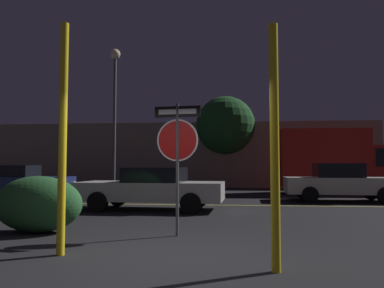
{
  "coord_description": "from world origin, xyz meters",
  "views": [
    {
      "loc": [
        1.0,
        -5.48,
        1.35
      ],
      "look_at": [
        0.08,
        3.9,
        1.91
      ],
      "focal_mm": 35.0,
      "sensor_mm": 36.0,
      "label": 1
    }
  ],
  "objects_px": {
    "stop_sign": "(177,142)",
    "yellow_pole_left": "(63,137)",
    "hedge_bush_1": "(38,204)",
    "passing_car_2": "(152,188)",
    "yellow_pole_right": "(275,146)",
    "passing_car_3": "(341,182)",
    "passing_car_1": "(15,182)",
    "tree_0": "(225,126)",
    "delivery_truck": "(346,160)",
    "street_lamp": "(115,92)"
  },
  "relations": [
    {
      "from": "delivery_truck",
      "to": "street_lamp",
      "type": "xyz_separation_m",
      "value": [
        -11.6,
        -0.23,
        3.55
      ]
    },
    {
      "from": "passing_car_3",
      "to": "street_lamp",
      "type": "height_order",
      "value": "street_lamp"
    },
    {
      "from": "stop_sign",
      "to": "delivery_truck",
      "type": "distance_m",
      "value": 13.5
    },
    {
      "from": "hedge_bush_1",
      "to": "delivery_truck",
      "type": "distance_m",
      "value": 15.11
    },
    {
      "from": "passing_car_2",
      "to": "tree_0",
      "type": "bearing_deg",
      "value": -6.85
    },
    {
      "from": "hedge_bush_1",
      "to": "tree_0",
      "type": "bearing_deg",
      "value": 77.43
    },
    {
      "from": "yellow_pole_left",
      "to": "passing_car_3",
      "type": "bearing_deg",
      "value": 53.98
    },
    {
      "from": "passing_car_1",
      "to": "delivery_truck",
      "type": "bearing_deg",
      "value": 99.91
    },
    {
      "from": "yellow_pole_left",
      "to": "tree_0",
      "type": "relative_size",
      "value": 0.62
    },
    {
      "from": "yellow_pole_right",
      "to": "passing_car_1",
      "type": "distance_m",
      "value": 13.98
    },
    {
      "from": "yellow_pole_left",
      "to": "passing_car_2",
      "type": "height_order",
      "value": "yellow_pole_left"
    },
    {
      "from": "passing_car_1",
      "to": "street_lamp",
      "type": "height_order",
      "value": "street_lamp"
    },
    {
      "from": "delivery_truck",
      "to": "yellow_pole_right",
      "type": "bearing_deg",
      "value": -20.65
    },
    {
      "from": "passing_car_3",
      "to": "street_lamp",
      "type": "relative_size",
      "value": 0.59
    },
    {
      "from": "passing_car_2",
      "to": "stop_sign",
      "type": "bearing_deg",
      "value": -158.84
    },
    {
      "from": "yellow_pole_left",
      "to": "passing_car_1",
      "type": "height_order",
      "value": "yellow_pole_left"
    },
    {
      "from": "passing_car_2",
      "to": "delivery_truck",
      "type": "xyz_separation_m",
      "value": [
        8.11,
        7.44,
        0.96
      ]
    },
    {
      "from": "stop_sign",
      "to": "passing_car_2",
      "type": "relative_size",
      "value": 0.56
    },
    {
      "from": "delivery_truck",
      "to": "street_lamp",
      "type": "height_order",
      "value": "street_lamp"
    },
    {
      "from": "passing_car_2",
      "to": "delivery_truck",
      "type": "height_order",
      "value": "delivery_truck"
    },
    {
      "from": "passing_car_3",
      "to": "tree_0",
      "type": "distance_m",
      "value": 10.5
    },
    {
      "from": "hedge_bush_1",
      "to": "yellow_pole_left",
      "type": "bearing_deg",
      "value": -53.7
    },
    {
      "from": "stop_sign",
      "to": "passing_car_1",
      "type": "height_order",
      "value": "stop_sign"
    },
    {
      "from": "yellow_pole_right",
      "to": "passing_car_3",
      "type": "bearing_deg",
      "value": 69.74
    },
    {
      "from": "yellow_pole_right",
      "to": "passing_car_1",
      "type": "height_order",
      "value": "yellow_pole_right"
    },
    {
      "from": "passing_car_3",
      "to": "delivery_truck",
      "type": "relative_size",
      "value": 0.66
    },
    {
      "from": "delivery_truck",
      "to": "tree_0",
      "type": "distance_m",
      "value": 8.04
    },
    {
      "from": "hedge_bush_1",
      "to": "passing_car_1",
      "type": "xyz_separation_m",
      "value": [
        -5.13,
        7.69,
        0.13
      ]
    },
    {
      "from": "tree_0",
      "to": "passing_car_1",
      "type": "bearing_deg",
      "value": -134.87
    },
    {
      "from": "passing_car_1",
      "to": "tree_0",
      "type": "xyz_separation_m",
      "value": [
        8.82,
        8.86,
        3.2
      ]
    },
    {
      "from": "hedge_bush_1",
      "to": "passing_car_2",
      "type": "xyz_separation_m",
      "value": [
        1.5,
        4.17,
        0.1
      ]
    },
    {
      "from": "hedge_bush_1",
      "to": "street_lamp",
      "type": "relative_size",
      "value": 0.25
    },
    {
      "from": "stop_sign",
      "to": "street_lamp",
      "type": "bearing_deg",
      "value": 118.83
    },
    {
      "from": "passing_car_1",
      "to": "passing_car_2",
      "type": "height_order",
      "value": "passing_car_1"
    },
    {
      "from": "yellow_pole_left",
      "to": "street_lamp",
      "type": "height_order",
      "value": "street_lamp"
    },
    {
      "from": "stop_sign",
      "to": "yellow_pole_left",
      "type": "height_order",
      "value": "yellow_pole_left"
    },
    {
      "from": "delivery_truck",
      "to": "tree_0",
      "type": "relative_size",
      "value": 1.15
    },
    {
      "from": "passing_car_1",
      "to": "yellow_pole_left",
      "type": "bearing_deg",
      "value": 29.23
    },
    {
      "from": "hedge_bush_1",
      "to": "passing_car_3",
      "type": "bearing_deg",
      "value": 42.91
    },
    {
      "from": "passing_car_1",
      "to": "passing_car_3",
      "type": "distance_m",
      "value": 13.31
    },
    {
      "from": "yellow_pole_left",
      "to": "tree_0",
      "type": "distance_m",
      "value": 18.64
    },
    {
      "from": "yellow_pole_left",
      "to": "yellow_pole_right",
      "type": "distance_m",
      "value": 3.21
    },
    {
      "from": "yellow_pole_left",
      "to": "hedge_bush_1",
      "type": "distance_m",
      "value": 2.56
    },
    {
      "from": "yellow_pole_right",
      "to": "delivery_truck",
      "type": "distance_m",
      "value": 14.94
    },
    {
      "from": "yellow_pole_left",
      "to": "delivery_truck",
      "type": "bearing_deg",
      "value": 58.32
    },
    {
      "from": "passing_car_2",
      "to": "passing_car_3",
      "type": "bearing_deg",
      "value": -59.58
    },
    {
      "from": "yellow_pole_right",
      "to": "street_lamp",
      "type": "xyz_separation_m",
      "value": [
        -6.46,
        13.79,
        3.57
      ]
    },
    {
      "from": "yellow_pole_right",
      "to": "passing_car_1",
      "type": "bearing_deg",
      "value": 133.54
    },
    {
      "from": "hedge_bush_1",
      "to": "passing_car_2",
      "type": "relative_size",
      "value": 0.4
    },
    {
      "from": "street_lamp",
      "to": "passing_car_2",
      "type": "bearing_deg",
      "value": -64.19
    }
  ]
}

